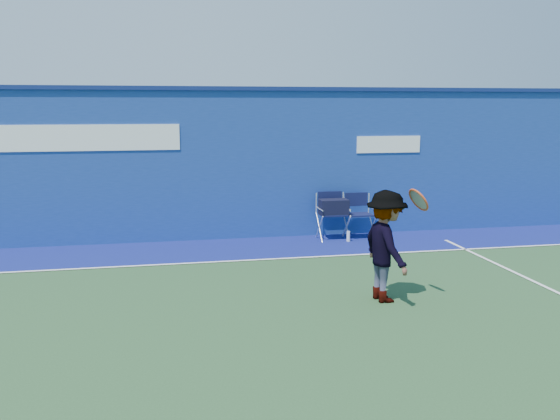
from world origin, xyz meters
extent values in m
plane|color=#274927|center=(0.00, 0.00, 0.00)|extent=(80.00, 80.00, 0.00)
cube|color=navy|center=(0.00, 5.20, 1.50)|extent=(24.00, 0.40, 3.00)
cube|color=navy|center=(0.00, 5.20, 3.04)|extent=(24.00, 0.50, 0.08)
cube|color=white|center=(-3.00, 4.99, 2.10)|extent=(4.50, 0.02, 0.50)
cube|color=white|center=(3.60, 4.99, 1.90)|extent=(1.40, 0.02, 0.35)
cube|color=navy|center=(0.00, 4.10, 0.00)|extent=(24.00, 1.80, 0.01)
cube|color=white|center=(0.00, 3.20, 0.01)|extent=(24.00, 0.06, 0.01)
cube|color=#0F1339|center=(2.28, 4.56, 0.52)|extent=(0.50, 0.43, 0.03)
cube|color=silver|center=(2.28, 4.81, 0.73)|extent=(0.57, 0.03, 0.42)
cube|color=#0F1339|center=(2.28, 4.81, 0.81)|extent=(0.50, 0.03, 0.29)
cube|color=black|center=(2.28, 4.53, 0.68)|extent=(0.57, 0.33, 0.31)
cube|color=#0F1339|center=(2.84, 4.54, 0.50)|extent=(0.49, 0.41, 0.03)
cube|color=silver|center=(2.84, 4.78, 0.70)|extent=(0.55, 0.02, 0.40)
cube|color=#0F1339|center=(2.84, 4.78, 0.78)|extent=(0.49, 0.03, 0.28)
cylinder|color=white|center=(2.53, 4.30, 0.11)|extent=(0.07, 0.07, 0.22)
imported|color=#EA4738|center=(1.91, 0.70, 0.78)|extent=(0.68, 1.06, 1.56)
torus|color=#B73D18|center=(2.31, 0.58, 1.43)|extent=(0.29, 0.41, 0.33)
cylinder|color=gray|center=(2.31, 0.58, 1.43)|extent=(0.23, 0.34, 0.27)
cylinder|color=black|center=(2.02, 0.63, 1.26)|extent=(0.31, 0.09, 0.21)
camera|label=1|loc=(-1.09, -6.85, 2.69)|focal=38.00mm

